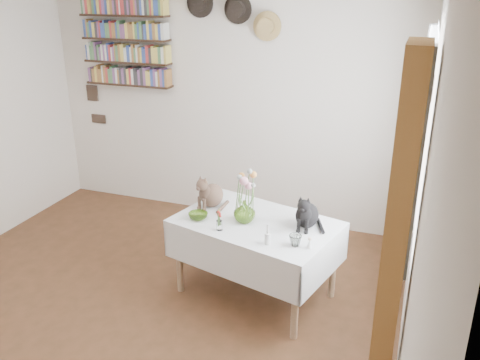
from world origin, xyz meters
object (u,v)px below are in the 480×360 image
at_px(dining_table, 256,240).
at_px(tabby_cat, 212,189).
at_px(bookshelf_unit, 126,43).
at_px(black_cat, 307,209).
at_px(flower_vase, 245,211).

distance_m(dining_table, tabby_cat, 0.57).
distance_m(dining_table, bookshelf_unit, 2.70).
xyz_separation_m(tabby_cat, black_cat, (0.84, -0.11, -0.00)).
xyz_separation_m(black_cat, bookshelf_unit, (-2.31, 1.29, 1.03)).
height_order(dining_table, flower_vase, flower_vase).
height_order(dining_table, black_cat, black_cat).
distance_m(black_cat, flower_vase, 0.49).
xyz_separation_m(tabby_cat, flower_vase, (0.36, -0.20, -0.06)).
bearing_deg(dining_table, black_cat, 8.53).
height_order(tabby_cat, flower_vase, tabby_cat).
bearing_deg(dining_table, flower_vase, -160.54).
relative_size(dining_table, black_cat, 4.83).
xyz_separation_m(flower_vase, bookshelf_unit, (-1.83, 1.38, 1.08)).
bearing_deg(black_cat, tabby_cat, 176.18).
height_order(flower_vase, bookshelf_unit, bookshelf_unit).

